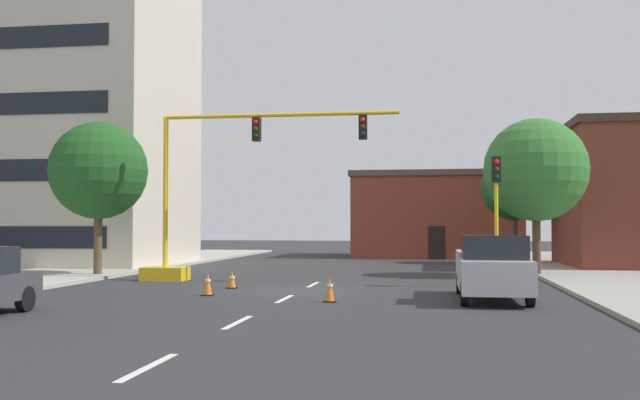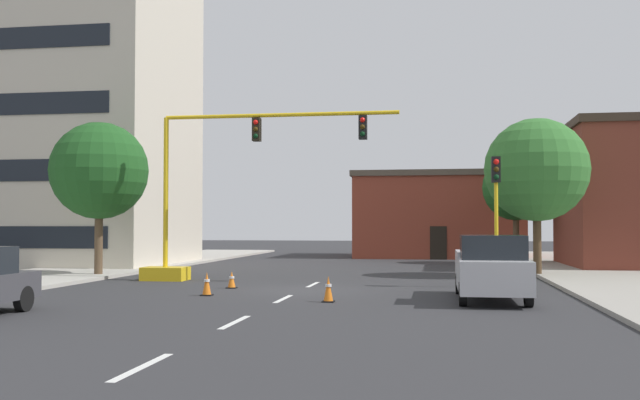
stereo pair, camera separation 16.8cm
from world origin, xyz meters
TOP-DOWN VIEW (x-y plane):
  - ground_plane at (0.00, 0.00)m, footprint 160.00×160.00m
  - sidewalk_left at (-12.02, 8.00)m, footprint 6.00×56.00m
  - sidewalk_right at (12.02, 8.00)m, footprint 6.00×56.00m
  - lane_stripe_seg_0 at (0.00, -14.00)m, footprint 0.16×2.40m
  - lane_stripe_seg_1 at (0.00, -8.50)m, footprint 0.16×2.40m
  - lane_stripe_seg_2 at (0.00, -3.00)m, footprint 0.16×2.40m
  - lane_stripe_seg_3 at (0.00, 2.50)m, footprint 0.16×2.40m
  - building_tall_left at (-17.25, 13.84)m, footprint 15.11×10.99m
  - building_brick_center at (4.80, 28.26)m, footprint 11.77×9.37m
  - traffic_signal_gantry at (-4.95, 3.66)m, footprint 10.56×1.20m
  - traffic_light_pole_right at (6.87, 2.25)m, footprint 0.32×0.47m
  - tree_right_mid at (9.09, 8.20)m, footprint 4.58×4.58m
  - tree_right_far at (9.33, 19.31)m, footprint 3.90×3.90m
  - tree_left_near at (-9.97, 4.98)m, footprint 4.29×4.29m
  - pickup_truck_silver at (6.33, -2.40)m, footprint 2.02×5.40m
  - traffic_cone_roadside_a at (-2.63, 0.44)m, footprint 0.36×0.36m
  - traffic_cone_roadside_b at (1.52, -3.71)m, footprint 0.36×0.36m
  - traffic_cone_roadside_c at (-2.67, -2.36)m, footprint 0.36×0.36m

SIDE VIEW (x-z plane):
  - ground_plane at x=0.00m, z-range 0.00..0.00m
  - lane_stripe_seg_0 at x=0.00m, z-range 0.00..0.01m
  - lane_stripe_seg_1 at x=0.00m, z-range 0.00..0.01m
  - lane_stripe_seg_2 at x=0.00m, z-range 0.00..0.01m
  - lane_stripe_seg_3 at x=0.00m, z-range 0.00..0.01m
  - sidewalk_left at x=-12.02m, z-range 0.00..0.14m
  - sidewalk_right at x=12.02m, z-range 0.00..0.14m
  - traffic_cone_roadside_a at x=-2.63m, z-range -0.01..0.61m
  - traffic_cone_roadside_c at x=-2.67m, z-range -0.01..0.76m
  - traffic_cone_roadside_b at x=1.52m, z-range -0.01..0.77m
  - pickup_truck_silver at x=6.33m, z-range -0.02..1.97m
  - traffic_signal_gantry at x=-4.95m, z-range -1.08..5.75m
  - building_brick_center at x=4.80m, z-range 0.01..5.99m
  - traffic_light_pole_right at x=6.87m, z-range 1.13..5.93m
  - tree_right_far at x=9.33m, z-range 1.25..7.70m
  - tree_left_near at x=-9.97m, z-range 1.25..8.08m
  - tree_right_mid at x=9.09m, z-range 1.21..8.23m
  - building_tall_left at x=-17.25m, z-range 0.01..23.76m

